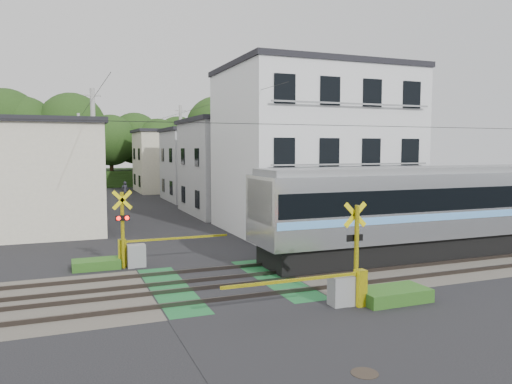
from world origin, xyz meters
name	(u,v)px	position (x,y,z in m)	size (l,w,h in m)	color
ground	(224,284)	(0.00, 0.00, 0.00)	(120.00, 120.00, 0.00)	black
track_bed	(224,282)	(0.00, 0.00, 0.04)	(120.00, 120.00, 0.14)	#47423A
commuter_train	(453,207)	(11.13, 1.20, 2.06)	(18.73, 2.95, 3.89)	black
crossing_signal_near	(345,282)	(2.59, -3.65, 0.71)	(4.74, 0.65, 3.09)	yellow
crossing_signal_far	(134,249)	(-2.59, 3.65, 0.71)	(4.74, 0.65, 3.09)	yellow
apartment_block	(313,149)	(8.50, 9.49, 4.66)	(10.20, 8.36, 9.30)	silver
houses_row	(130,166)	(0.25, 25.92, 3.24)	(22.07, 31.35, 6.80)	beige
tree_hill	(99,141)	(-0.60, 48.06, 5.64)	(40.00, 13.29, 11.62)	#213D14
catenary	(372,174)	(6.00, 0.03, 3.70)	(60.00, 5.04, 7.00)	#2D2D33
utility_poles	(118,156)	(-1.05, 23.01, 4.08)	(7.90, 42.00, 8.00)	#A5A5A0
pedestrian	(125,190)	(0.38, 31.22, 0.82)	(0.60, 0.39, 1.64)	#22212A
manhole_cover	(365,373)	(0.57, -7.72, 0.01)	(0.58, 0.58, 0.02)	#2D261E
weed_patches	(272,274)	(1.76, -0.09, 0.18)	(10.25, 8.80, 0.40)	#2D5E1E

